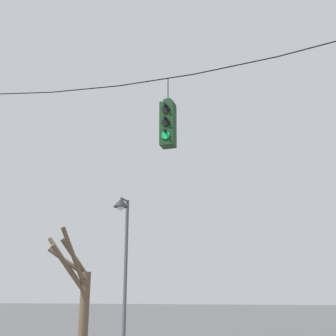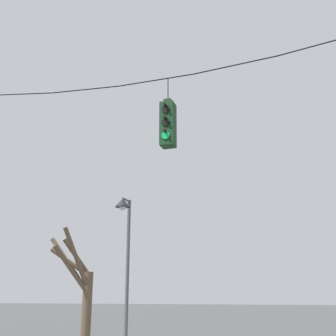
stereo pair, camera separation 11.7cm
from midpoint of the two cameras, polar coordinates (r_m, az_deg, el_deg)
name	(u,v)px [view 2 (the right image)]	position (r m, az deg, el deg)	size (l,w,h in m)	color
span_wire	(155,72)	(11.11, -1.40, 12.91)	(14.19, 0.03, 0.77)	black
traffic_light_near_left_pole	(168,124)	(10.34, 0.32, 5.97)	(0.34, 0.58, 1.83)	#143819
street_lamp	(125,234)	(14.73, -5.65, -8.83)	(0.52, 0.90, 5.26)	#515156
bare_tree	(80,290)	(16.57, -11.57, -15.89)	(1.86, 1.55, 4.39)	brown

